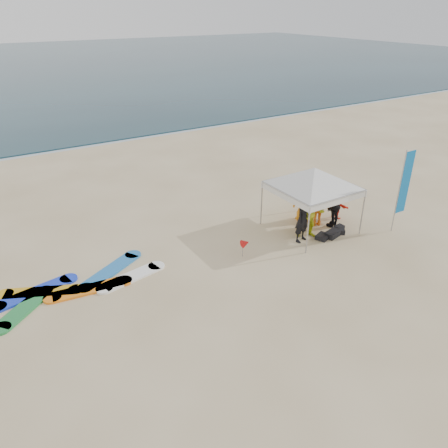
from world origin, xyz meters
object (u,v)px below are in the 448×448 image
(person_black_a, at_px, (303,217))
(surfboard_spread, at_px, (74,287))
(marker_pennant, at_px, (246,243))
(person_orange_b, at_px, (305,198))
(person_yellow, at_px, (311,213))
(person_seated, at_px, (337,206))
(person_black_b, at_px, (335,206))
(canopy_tent, at_px, (315,168))
(person_orange_a, at_px, (318,205))
(feather_flag, at_px, (404,184))

(person_black_a, bearing_deg, surfboard_spread, 153.89)
(marker_pennant, distance_m, surfboard_spread, 5.66)
(person_orange_b, distance_m, surfboard_spread, 9.11)
(person_yellow, distance_m, person_seated, 2.16)
(person_orange_b, distance_m, person_seated, 1.42)
(person_orange_b, bearing_deg, person_yellow, 64.08)
(person_black_b, bearing_deg, canopy_tent, -33.13)
(person_yellow, height_order, canopy_tent, canopy_tent)
(canopy_tent, relative_size, marker_pennant, 5.87)
(person_orange_b, relative_size, marker_pennant, 2.97)
(canopy_tent, bearing_deg, marker_pennant, -173.40)
(person_seated, bearing_deg, person_orange_a, 86.00)
(canopy_tent, distance_m, marker_pennant, 3.79)
(person_seated, distance_m, surfboard_spread, 10.34)
(person_orange_a, height_order, feather_flag, feather_flag)
(person_seated, bearing_deg, person_orange_b, 61.09)
(person_black_b, bearing_deg, person_seated, -157.37)
(feather_flag, distance_m, surfboard_spread, 11.95)
(person_black_b, bearing_deg, person_yellow, -7.46)
(person_orange_a, relative_size, person_black_b, 1.00)
(feather_flag, bearing_deg, person_seated, 121.81)
(person_black_b, relative_size, canopy_tent, 0.46)
(person_yellow, bearing_deg, marker_pennant, -151.30)
(person_yellow, bearing_deg, surfboard_spread, -157.53)
(person_orange_a, distance_m, person_orange_b, 0.59)
(person_black_a, height_order, person_orange_b, person_orange_b)
(marker_pennant, bearing_deg, person_yellow, -2.59)
(person_orange_a, height_order, person_black_b, person_black_b)
(feather_flag, bearing_deg, person_yellow, 157.99)
(person_yellow, bearing_deg, person_orange_a, 65.55)
(person_black_b, relative_size, surfboard_spread, 0.34)
(feather_flag, bearing_deg, person_orange_a, 140.55)
(person_black_b, distance_m, person_orange_b, 1.18)
(person_black_a, bearing_deg, person_orange_b, 29.72)
(person_black_a, bearing_deg, marker_pennant, 158.96)
(person_seated, distance_m, feather_flag, 2.68)
(person_black_a, relative_size, canopy_tent, 0.50)
(person_black_a, distance_m, surfboard_spread, 8.03)
(canopy_tent, bearing_deg, person_seated, 5.72)
(person_orange_b, xyz_separation_m, feather_flag, (2.46, -2.48, 0.93))
(person_black_a, relative_size, person_orange_b, 0.99)
(marker_pennant, bearing_deg, canopy_tent, 6.60)
(person_black_a, bearing_deg, person_orange_a, 10.61)
(person_orange_a, distance_m, person_black_b, 0.66)
(feather_flag, height_order, surfboard_spread, feather_flag)
(person_orange_a, height_order, person_seated, person_orange_a)
(person_seated, bearing_deg, marker_pennant, 90.11)
(person_orange_b, relative_size, feather_flag, 0.59)
(person_orange_a, bearing_deg, canopy_tent, 32.68)
(person_orange_b, bearing_deg, person_black_b, 129.75)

